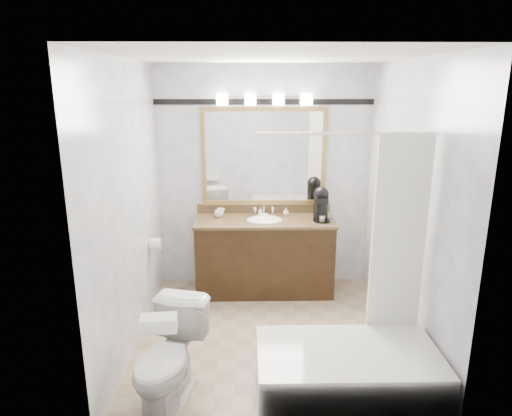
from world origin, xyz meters
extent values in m
cube|color=tan|center=(0.00, 0.00, -0.01)|extent=(2.40, 2.60, 0.01)
cube|color=white|center=(0.00, 0.00, 2.50)|extent=(2.40, 2.60, 0.01)
cube|color=white|center=(0.00, 1.30, 1.25)|extent=(2.40, 0.01, 2.50)
cube|color=white|center=(0.00, -1.30, 1.25)|extent=(2.40, 0.01, 2.50)
cube|color=white|center=(-1.20, 0.00, 1.25)|extent=(0.01, 2.60, 2.50)
cube|color=white|center=(1.20, 0.00, 1.25)|extent=(0.01, 2.60, 2.50)
cube|color=black|center=(0.00, 1.01, 0.41)|extent=(1.50, 0.55, 0.82)
cube|color=olive|center=(0.00, 1.01, 0.83)|extent=(1.53, 0.58, 0.03)
cube|color=olive|center=(0.00, 1.29, 0.90)|extent=(1.53, 0.03, 0.10)
ellipsoid|color=white|center=(0.00, 1.01, 0.82)|extent=(0.44, 0.34, 0.14)
cube|color=#A7884B|center=(0.00, 1.28, 2.02)|extent=(1.40, 0.04, 0.05)
cube|color=#A7884B|center=(0.00, 1.28, 0.97)|extent=(1.40, 0.04, 0.05)
cube|color=#A7884B|center=(-0.68, 1.28, 1.50)|extent=(0.05, 0.04, 1.00)
cube|color=#A7884B|center=(0.68, 1.28, 1.50)|extent=(0.05, 0.04, 1.00)
cube|color=white|center=(0.00, 1.29, 1.50)|extent=(1.30, 0.01, 1.00)
cube|color=silver|center=(0.00, 1.27, 2.15)|extent=(0.90, 0.05, 0.03)
cube|color=white|center=(-0.45, 1.22, 2.13)|extent=(0.12, 0.12, 0.12)
cube|color=white|center=(-0.15, 1.22, 2.13)|extent=(0.12, 0.12, 0.12)
cube|color=white|center=(0.15, 1.22, 2.13)|extent=(0.12, 0.12, 0.12)
cube|color=white|center=(0.45, 1.22, 2.13)|extent=(0.12, 0.12, 0.12)
cube|color=black|center=(0.00, 1.29, 2.10)|extent=(2.40, 0.01, 0.06)
cube|color=white|center=(0.53, -0.92, 0.23)|extent=(1.30, 0.72, 0.45)
cylinder|color=silver|center=(0.53, -0.54, 1.95)|extent=(1.30, 0.02, 0.02)
cube|color=white|center=(0.95, -0.55, 1.18)|extent=(0.40, 0.04, 1.55)
cylinder|color=white|center=(-1.14, 0.66, 0.70)|extent=(0.11, 0.12, 0.12)
imported|color=white|center=(-0.76, -0.88, 0.37)|extent=(0.59, 0.81, 0.75)
cube|color=white|center=(-0.76, -1.12, 0.80)|extent=(0.25, 0.15, 0.10)
cylinder|color=black|center=(0.62, 0.94, 0.86)|extent=(0.19, 0.19, 0.02)
cylinder|color=black|center=(0.61, 1.00, 1.00)|extent=(0.16, 0.16, 0.27)
sphere|color=black|center=(0.61, 1.00, 1.14)|extent=(0.16, 0.16, 0.16)
cube|color=black|center=(0.62, 0.92, 1.09)|extent=(0.11, 0.11, 0.05)
cylinder|color=silver|center=(0.62, 0.92, 0.89)|extent=(0.06, 0.06, 0.06)
imported|color=white|center=(-0.51, 1.12, 0.89)|extent=(0.11, 0.11, 0.08)
imported|color=white|center=(-0.49, 1.19, 0.89)|extent=(0.11, 0.11, 0.08)
imported|color=white|center=(-0.04, 1.16, 0.90)|extent=(0.04, 0.04, 0.09)
imported|color=white|center=(0.25, 1.17, 0.89)|extent=(0.08, 0.08, 0.09)
cube|color=#EBE8C1|center=(0.00, 1.13, 0.86)|extent=(0.09, 0.06, 0.03)
camera|label=1|loc=(-0.19, -3.78, 2.30)|focal=32.00mm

